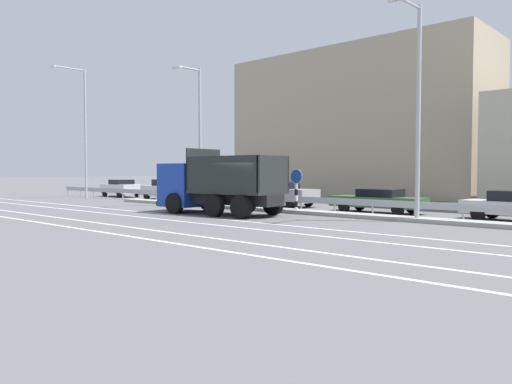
% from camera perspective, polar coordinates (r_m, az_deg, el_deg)
% --- Properties ---
extents(ground_plane, '(320.00, 320.00, 0.00)m').
position_cam_1_polar(ground_plane, '(23.47, -0.83, -2.80)').
color(ground_plane, '#565659').
extents(lane_strip_0, '(51.22, 0.16, 0.01)m').
position_cam_1_polar(lane_strip_0, '(23.44, -7.17, -2.81)').
color(lane_strip_0, silver).
rests_on(lane_strip_0, ground_plane).
extents(lane_strip_1, '(51.22, 0.16, 0.01)m').
position_cam_1_polar(lane_strip_1, '(22.34, -10.59, -3.09)').
color(lane_strip_1, silver).
rests_on(lane_strip_1, ground_plane).
extents(lane_strip_2, '(51.22, 0.16, 0.01)m').
position_cam_1_polar(lane_strip_2, '(20.82, -16.54, -3.55)').
color(lane_strip_2, silver).
rests_on(lane_strip_2, ground_plane).
extents(lane_strip_3, '(51.22, 0.16, 0.01)m').
position_cam_1_polar(lane_strip_3, '(20.07, -20.30, -3.82)').
color(lane_strip_3, silver).
rests_on(lane_strip_3, ground_plane).
extents(median_island, '(28.17, 1.10, 0.18)m').
position_cam_1_polar(median_island, '(25.67, 3.63, -2.15)').
color(median_island, gray).
rests_on(median_island, ground_plane).
extents(median_guardrail, '(51.22, 0.09, 0.78)m').
position_cam_1_polar(median_guardrail, '(26.55, 5.19, -0.97)').
color(median_guardrail, '#9EA0A5').
rests_on(median_guardrail, ground_plane).
extents(dump_truck, '(6.84, 3.15, 3.25)m').
position_cam_1_polar(dump_truck, '(25.18, -5.54, 0.44)').
color(dump_truck, '#19389E').
rests_on(dump_truck, ground_plane).
extents(median_road_sign, '(0.75, 0.16, 2.24)m').
position_cam_1_polar(median_road_sign, '(25.26, 4.62, 0.26)').
color(median_road_sign, white).
rests_on(median_road_sign, ground_plane).
extents(street_lamp_0, '(0.70, 2.74, 10.12)m').
position_cam_1_polar(street_lamp_0, '(41.53, -19.17, 7.09)').
color(street_lamp_0, '#ADADB2').
rests_on(street_lamp_0, ground_plane).
extents(street_lamp_1, '(0.70, 1.96, 8.27)m').
position_cam_1_polar(street_lamp_1, '(30.17, -6.63, 7.06)').
color(street_lamp_1, '#ADADB2').
rests_on(street_lamp_1, ground_plane).
extents(street_lamp_2, '(0.71, 2.12, 8.97)m').
position_cam_1_polar(street_lamp_2, '(21.92, 17.90, 9.71)').
color(street_lamp_2, '#ADADB2').
rests_on(street_lamp_2, ground_plane).
extents(parked_car_0, '(4.12, 2.03, 1.42)m').
position_cam_1_polar(parked_car_0, '(42.68, -15.19, 0.46)').
color(parked_car_0, silver).
rests_on(parked_car_0, ground_plane).
extents(parked_car_1, '(4.32, 2.18, 1.51)m').
position_cam_1_polar(parked_car_1, '(37.55, -10.12, 0.30)').
color(parked_car_1, silver).
rests_on(parked_car_1, ground_plane).
extents(parked_car_2, '(3.83, 2.06, 1.46)m').
position_cam_1_polar(parked_car_2, '(34.06, -5.33, 0.03)').
color(parked_car_2, maroon).
rests_on(parked_car_2, ground_plane).
extents(parked_car_3, '(4.42, 2.01, 1.48)m').
position_cam_1_polar(parked_car_3, '(30.04, 2.89, -0.20)').
color(parked_car_3, '#A3A3A8').
rests_on(parked_car_3, ground_plane).
extents(parked_car_4, '(4.80, 1.85, 1.22)m').
position_cam_1_polar(parked_car_4, '(26.10, 13.78, -0.92)').
color(parked_car_4, '#335B33').
rests_on(parked_car_4, ground_plane).
extents(background_building_0, '(22.19, 8.17, 12.35)m').
position_cam_1_polar(background_building_0, '(44.82, 11.54, 7.54)').
color(background_building_0, tan).
rests_on(background_building_0, ground_plane).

